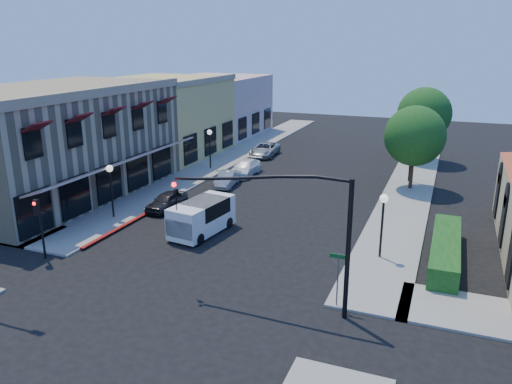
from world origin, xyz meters
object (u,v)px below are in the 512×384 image
at_px(lamppost_right_far, 411,150).
at_px(parked_car_c, 245,168).
at_px(lamppost_left_far, 210,139).
at_px(parked_car_a, 167,201).
at_px(secondary_signal, 39,218).
at_px(parked_car_b, 227,179).
at_px(lamppost_right_near, 383,210).
at_px(white_van, 201,215).
at_px(signal_mast_arm, 297,219).
at_px(lamppost_left_near, 110,178).
at_px(street_tree_a, 415,136).
at_px(street_name_sign, 338,272).
at_px(street_tree_b, 424,114).
at_px(parked_car_d, 265,149).

distance_m(lamppost_right_far, parked_car_c, 13.74).
xyz_separation_m(lamppost_left_far, parked_car_a, (2.30, -11.20, -2.12)).
relative_size(secondary_signal, parked_car_b, 0.93).
height_order(lamppost_left_far, parked_car_b, lamppost_left_far).
distance_m(lamppost_right_near, white_van, 10.56).
xyz_separation_m(white_van, parked_car_a, (-4.26, 3.04, -0.53)).
distance_m(signal_mast_arm, parked_car_a, 15.62).
bearing_deg(lamppost_left_near, parked_car_b, 68.94).
relative_size(lamppost_right_near, parked_car_c, 0.82).
distance_m(white_van, parked_car_a, 5.26).
height_order(street_tree_a, parked_car_a, street_tree_a).
relative_size(street_name_sign, parked_car_b, 0.70).
height_order(signal_mast_arm, parked_car_a, signal_mast_arm).
xyz_separation_m(street_tree_a, lamppost_right_near, (-0.30, -14.00, -1.46)).
relative_size(street_tree_b, signal_mast_arm, 0.88).
bearing_deg(parked_car_c, signal_mast_arm, -62.07).
bearing_deg(street_name_sign, lamppost_right_near, 80.22).
distance_m(street_tree_b, parked_car_b, 20.19).
relative_size(secondary_signal, parked_car_d, 0.70).
bearing_deg(parked_car_a, street_name_sign, -28.34).
xyz_separation_m(street_tree_a, street_tree_b, (0.00, 10.00, 0.35)).
bearing_deg(white_van, parked_car_d, 100.54).
xyz_separation_m(lamppost_left_near, white_van, (6.56, -0.24, -1.59)).
bearing_deg(lamppost_right_near, street_tree_b, 89.28).
bearing_deg(street_tree_a, parked_car_c, -176.86).
distance_m(lamppost_left_near, parked_car_b, 10.52).
distance_m(lamppost_left_near, lamppost_right_far, 23.35).
bearing_deg(street_tree_a, street_tree_b, 90.00).
bearing_deg(street_tree_a, lamppost_left_far, 180.00).
bearing_deg(parked_car_d, signal_mast_arm, -70.34).
distance_m(street_name_sign, parked_car_d, 29.85).
distance_m(street_tree_a, street_name_sign, 20.00).
bearing_deg(street_tree_b, parked_car_d, -167.95).
distance_m(lamppost_left_far, lamppost_right_near, 22.02).
bearing_deg(parked_car_b, street_tree_b, 39.49).
distance_m(parked_car_a, parked_car_b, 6.95).
relative_size(secondary_signal, lamppost_left_far, 0.93).
bearing_deg(street_tree_a, white_van, -127.02).
bearing_deg(lamppost_left_far, secondary_signal, -88.61).
bearing_deg(parked_car_d, parked_car_a, -94.58).
height_order(street_name_sign, lamppost_left_near, lamppost_left_near).
bearing_deg(parked_car_b, lamppost_left_far, 122.99).
bearing_deg(lamppost_left_near, street_tree_a, 38.98).
xyz_separation_m(signal_mast_arm, parked_car_d, (-11.72, 27.37, -3.43)).
xyz_separation_m(lamppost_left_near, parked_car_a, (2.30, 2.80, -2.12)).
bearing_deg(lamppost_right_near, secondary_signal, -158.22).
xyz_separation_m(white_van, parked_car_c, (-2.86, 13.49, -0.52)).
xyz_separation_m(lamppost_left_far, white_van, (6.56, -14.24, -1.59)).
relative_size(lamppost_left_near, lamppost_right_near, 1.00).
distance_m(secondary_signal, parked_car_d, 27.60).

